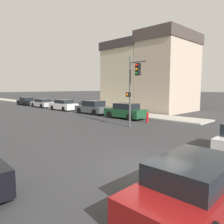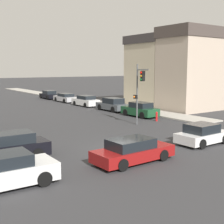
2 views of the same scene
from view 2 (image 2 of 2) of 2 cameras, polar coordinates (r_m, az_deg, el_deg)
ground_plane at (r=20.05m, az=2.47°, el=-6.79°), size 300.00×300.00×0.00m
sidewalk_strip at (r=54.12m, az=-8.32°, el=2.59°), size 3.11×60.00×0.13m
rowhouse_backdrop at (r=41.50m, az=11.38°, el=7.52°), size 8.24×11.49×9.95m
traffic_signal at (r=27.95m, az=5.00°, el=4.74°), size 0.52×1.80×5.49m
crossing_car_0 at (r=22.13m, az=16.22°, el=-3.95°), size 3.92×2.01×1.39m
crossing_car_1 at (r=17.23m, az=3.80°, el=-7.10°), size 4.74×2.03×1.33m
crossing_car_2 at (r=14.51m, az=-18.49°, el=-10.13°), size 4.11×2.09×1.49m
crossing_car_3 at (r=18.55m, az=-18.07°, el=-6.11°), size 4.35×2.04×1.54m
parked_car_0 at (r=33.30m, az=5.14°, el=0.42°), size 1.98×4.35×1.54m
parked_car_1 at (r=37.67m, az=0.12°, el=1.34°), size 2.09×4.50×1.56m
parked_car_2 at (r=42.56m, az=-4.85°, el=2.02°), size 2.03×4.53×1.44m
parked_car_3 at (r=48.03m, az=-8.52°, el=2.59°), size 1.96×4.72×1.31m
parked_car_4 at (r=53.44m, az=-11.44°, el=3.09°), size 1.98×4.42×1.39m
fire_hydrant at (r=30.63m, az=8.15°, el=-0.76°), size 0.22×0.22×0.92m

